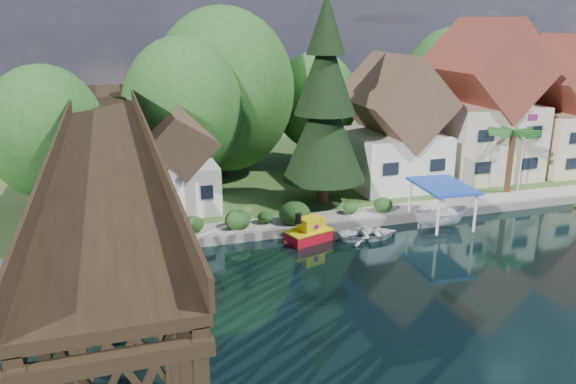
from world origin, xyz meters
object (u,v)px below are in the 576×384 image
(shed, at_px, (181,166))
(boat_white_a, at_px, (368,232))
(boat_canopy, at_px, (441,209))
(house_center, at_px, (481,110))
(tugboat, at_px, (309,232))
(house_left, at_px, (392,131))
(house_right, at_px, (565,113))
(palm_tree, at_px, (513,134))
(conifer, at_px, (325,107))
(flagpole, at_px, (525,144))
(trestle_bridge, at_px, (110,187))

(shed, relative_size, boat_white_a, 1.96)
(boat_canopy, bearing_deg, house_center, 45.35)
(house_center, relative_size, tugboat, 4.16)
(house_center, bearing_deg, boat_white_a, -146.28)
(house_left, height_order, house_right, house_right)
(shed, bearing_deg, tugboat, -46.88)
(house_right, distance_m, palm_tree, 11.38)
(house_left, height_order, tugboat, house_left)
(house_center, relative_size, boat_canopy, 2.71)
(house_right, height_order, boat_canopy, house_right)
(conifer, height_order, boat_canopy, conifer)
(house_right, xyz_separation_m, flagpole, (-8.55, -5.11, -1.32))
(flagpole, xyz_separation_m, boat_canopy, (-10.37, -4.44, -3.11))
(boat_canopy, bearing_deg, house_left, 84.47)
(house_center, distance_m, tugboat, 22.76)
(trestle_bridge, height_order, house_right, house_right)
(shed, height_order, boat_white_a, shed)
(palm_tree, distance_m, boat_white_a, 16.20)
(tugboat, bearing_deg, house_right, 17.89)
(conifer, relative_size, palm_tree, 2.78)
(shed, height_order, palm_tree, shed)
(flagpole, distance_m, boat_canopy, 11.70)
(house_center, relative_size, conifer, 0.89)
(shed, relative_size, flagpole, 1.21)
(shed, distance_m, tugboat, 11.11)
(flagpole, height_order, boat_canopy, flagpole)
(house_center, height_order, palm_tree, house_center)
(palm_tree, bearing_deg, tugboat, -168.19)
(palm_tree, height_order, flagpole, flagpole)
(house_right, height_order, flagpole, house_right)
(boat_white_a, relative_size, boat_canopy, 0.78)
(trestle_bridge, relative_size, shed, 5.63)
(house_center, height_order, shed, house_center)
(flagpole, relative_size, boat_white_a, 1.61)
(conifer, bearing_deg, boat_white_a, -84.09)
(boat_canopy, bearing_deg, boat_white_a, -175.53)
(conifer, xyz_separation_m, palm_tree, (15.40, -2.11, -2.61))
(house_right, xyz_separation_m, boat_white_a, (-24.73, -10.00, -5.36))
(house_left, relative_size, conifer, 0.71)
(house_right, relative_size, conifer, 0.80)
(flagpole, bearing_deg, trestle_bridge, -170.00)
(house_left, distance_m, flagpole, 10.76)
(house_center, bearing_deg, house_left, -176.82)
(house_left, xyz_separation_m, boat_canopy, (-0.92, -9.55, -3.79))
(trestle_bridge, relative_size, palm_tree, 7.91)
(house_center, distance_m, conifer, 16.93)
(shed, bearing_deg, house_left, 4.77)
(house_left, xyz_separation_m, boat_white_a, (-6.73, -10.00, -4.72))
(trestle_bridge, height_order, boat_canopy, trestle_bridge)
(house_left, relative_size, boat_canopy, 2.15)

